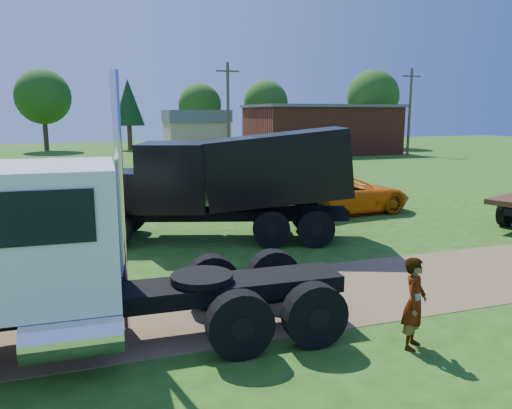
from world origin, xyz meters
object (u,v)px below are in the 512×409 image
object	(u,v)px
white_semi_tractor	(56,260)
orange_pickup	(344,194)
spectator_a	(414,303)
black_dump_truck	(229,178)

from	to	relation	value
white_semi_tractor	orange_pickup	xyz separation A→B (m)	(11.46, 10.12, -0.94)
orange_pickup	spectator_a	xyz separation A→B (m)	(-5.14, -12.09, 0.04)
black_dump_truck	spectator_a	bearing A→B (deg)	-66.34
white_semi_tractor	spectator_a	distance (m)	6.67
black_dump_truck	spectator_a	distance (m)	9.29
black_dump_truck	spectator_a	size ratio (longest dim) A/B	5.22
black_dump_truck	orange_pickup	world-z (taller)	black_dump_truck
white_semi_tractor	black_dump_truck	xyz separation A→B (m)	(5.31, 7.19, 0.38)
black_dump_truck	spectator_a	xyz separation A→B (m)	(1.00, -9.15, -1.28)
black_dump_truck	orange_pickup	size ratio (longest dim) A/B	1.52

